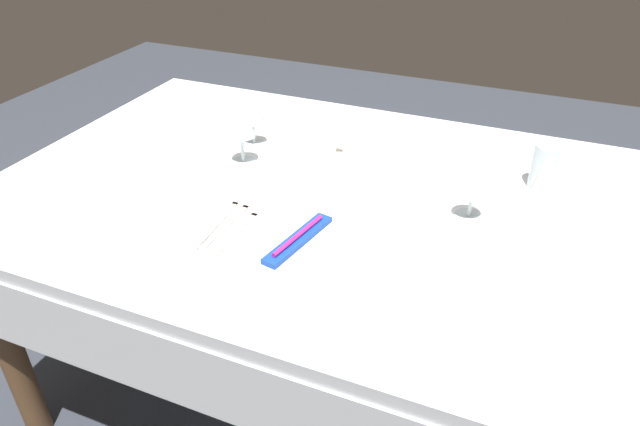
# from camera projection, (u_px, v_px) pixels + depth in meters

# --- Properties ---
(ground_plane) EXTENTS (6.00, 6.00, 0.00)m
(ground_plane) POSITION_uv_depth(u_px,v_px,m) (345.00, 398.00, 1.82)
(ground_plane) COLOR #383D47
(dining_table) EXTENTS (1.80, 1.11, 0.74)m
(dining_table) POSITION_uv_depth(u_px,v_px,m) (351.00, 224.00, 1.46)
(dining_table) COLOR white
(dining_table) RESTS_ON ground
(dinner_plate) EXTENTS (0.24, 0.24, 0.02)m
(dinner_plate) POSITION_uv_depth(u_px,v_px,m) (298.00, 245.00, 1.23)
(dinner_plate) COLOR white
(dinner_plate) RESTS_ON dining_table
(toothbrush_package) EXTENTS (0.08, 0.21, 0.02)m
(toothbrush_package) POSITION_uv_depth(u_px,v_px,m) (298.00, 239.00, 1.22)
(toothbrush_package) COLOR blue
(toothbrush_package) RESTS_ON dinner_plate
(fork_outer) EXTENTS (0.02, 0.21, 0.00)m
(fork_outer) POSITION_uv_depth(u_px,v_px,m) (242.00, 228.00, 1.30)
(fork_outer) COLOR beige
(fork_outer) RESTS_ON dining_table
(fork_inner) EXTENTS (0.02, 0.22, 0.00)m
(fork_inner) POSITION_uv_depth(u_px,v_px,m) (231.00, 221.00, 1.32)
(fork_inner) COLOR beige
(fork_inner) RESTS_ON dining_table
(fork_salad) EXTENTS (0.03, 0.23, 0.00)m
(fork_salad) POSITION_uv_depth(u_px,v_px,m) (222.00, 219.00, 1.33)
(fork_salad) COLOR beige
(fork_salad) RESTS_ON dining_table
(dinner_knife) EXTENTS (0.02, 0.22, 0.00)m
(dinner_knife) POSITION_uv_depth(u_px,v_px,m) (369.00, 262.00, 1.19)
(dinner_knife) COLOR beige
(dinner_knife) RESTS_ON dining_table
(spoon_soup) EXTENTS (0.03, 0.23, 0.01)m
(spoon_soup) POSITION_uv_depth(u_px,v_px,m) (387.00, 254.00, 1.21)
(spoon_soup) COLOR beige
(spoon_soup) RESTS_ON dining_table
(saucer_left) EXTENTS (0.14, 0.14, 0.01)m
(saucer_left) POSITION_uv_depth(u_px,v_px,m) (323.00, 151.00, 1.62)
(saucer_left) COLOR white
(saucer_left) RESTS_ON dining_table
(coffee_cup_left) EXTENTS (0.10, 0.08, 0.06)m
(coffee_cup_left) POSITION_uv_depth(u_px,v_px,m) (324.00, 139.00, 1.60)
(coffee_cup_left) COLOR white
(coffee_cup_left) RESTS_ON saucer_left
(wine_glass_centre) EXTENTS (0.07, 0.07, 0.14)m
(wine_glass_centre) POSITION_uv_depth(u_px,v_px,m) (474.00, 182.00, 1.29)
(wine_glass_centre) COLOR silver
(wine_glass_centre) RESTS_ON dining_table
(wine_glass_left) EXTENTS (0.07, 0.07, 0.13)m
(wine_glass_left) POSITION_uv_depth(u_px,v_px,m) (252.00, 115.00, 1.62)
(wine_glass_left) COLOR silver
(wine_glass_left) RESTS_ON dining_table
(wine_glass_right) EXTENTS (0.08, 0.08, 0.15)m
(wine_glass_right) POSITION_uv_depth(u_px,v_px,m) (241.00, 127.00, 1.51)
(wine_glass_right) COLOR silver
(wine_glass_right) RESTS_ON dining_table
(drink_tumbler) EXTENTS (0.06, 0.06, 0.12)m
(drink_tumbler) POSITION_uv_depth(u_px,v_px,m) (544.00, 167.00, 1.43)
(drink_tumbler) COLOR silver
(drink_tumbler) RESTS_ON dining_table
(napkin_folded) EXTENTS (0.08, 0.08, 0.15)m
(napkin_folded) POSITION_uv_depth(u_px,v_px,m) (539.00, 190.00, 1.29)
(napkin_folded) COLOR white
(napkin_folded) RESTS_ON dining_table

